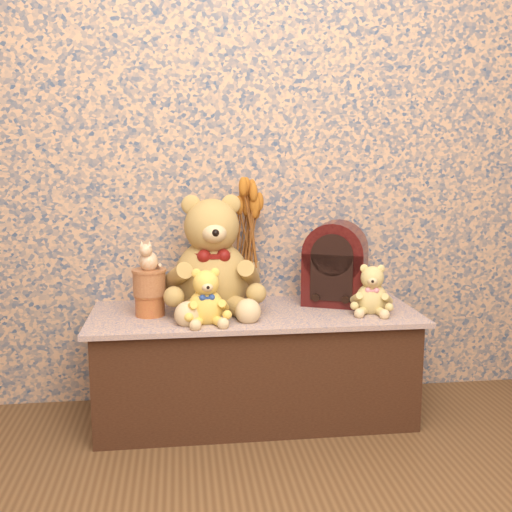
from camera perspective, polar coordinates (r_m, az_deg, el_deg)
The scene contains 10 objects.
display_shelf at distance 2.57m, azimuth -0.14°, elevation -10.18°, with size 1.34×0.53×0.46m, color #3C467C.
teddy_large at distance 2.48m, azimuth -4.23°, elevation 0.69°, with size 0.41×0.48×0.51m, color #AC8442, non-canonical shape.
teddy_medium at distance 2.32m, azimuth -4.77°, elevation -3.54°, with size 0.18×0.22×0.23m, color gold, non-canonical shape.
teddy_small at distance 2.50m, azimuth 10.88°, elevation -2.87°, with size 0.17×0.20×0.22m, color #D9BA67, non-canonical shape.
cathedral_radio at distance 2.61m, azimuth 7.50°, elevation -0.65°, with size 0.26×0.19×0.36m, color #35090A, non-canonical shape.
ceramic_vase at distance 2.61m, azimuth -0.87°, elevation -2.54°, with size 0.11×0.11×0.18m, color tan.
dried_stalks at distance 2.56m, azimuth -0.89°, elevation 3.98°, with size 0.22×0.22×0.41m, color #B1601C, non-canonical shape.
biscuit_tin_lower at distance 2.46m, azimuth -9.97°, elevation -4.58°, with size 0.12×0.12×0.09m, color #CB8B3B.
biscuit_tin_upper at distance 2.44m, azimuth -10.04°, elevation -2.47°, with size 0.13×0.13×0.10m, color tan.
cat_figurine at distance 2.42m, azimuth -10.11°, elevation 0.11°, with size 0.09×0.10×0.12m, color silver, non-canonical shape.
Camera 1 is at (-0.30, -1.15, 1.10)m, focal length 42.39 mm.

